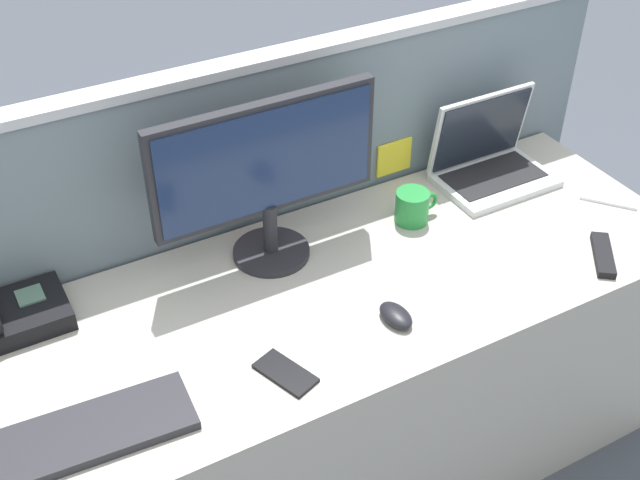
{
  "coord_description": "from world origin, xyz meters",
  "views": [
    {
      "loc": [
        -0.75,
        -1.3,
        2.01
      ],
      "look_at": [
        0.0,
        0.05,
        0.82
      ],
      "focal_mm": 45.81,
      "sensor_mm": 36.0,
      "label": 1
    }
  ],
  "objects_px": {
    "laptop": "(488,157)",
    "desk_phone": "(20,313)",
    "coffee_mug": "(413,207)",
    "tv_remote": "(603,255)",
    "keyboard_main": "(84,435)",
    "desktop_monitor": "(266,169)",
    "cell_phone_black_slab": "(285,373)",
    "cell_phone_white_slab": "(609,198)",
    "computer_mouse_left_hand": "(396,315)"
  },
  "relations": [
    {
      "from": "tv_remote",
      "to": "laptop",
      "type": "bearing_deg",
      "value": 130.42
    },
    {
      "from": "cell_phone_black_slab",
      "to": "computer_mouse_left_hand",
      "type": "bearing_deg",
      "value": -14.62
    },
    {
      "from": "keyboard_main",
      "to": "cell_phone_white_slab",
      "type": "distance_m",
      "value": 1.53
    },
    {
      "from": "desktop_monitor",
      "to": "computer_mouse_left_hand",
      "type": "relative_size",
      "value": 5.81
    },
    {
      "from": "computer_mouse_left_hand",
      "to": "cell_phone_white_slab",
      "type": "relative_size",
      "value": 0.65
    },
    {
      "from": "laptop",
      "to": "coffee_mug",
      "type": "relative_size",
      "value": 2.51
    },
    {
      "from": "computer_mouse_left_hand",
      "to": "cell_phone_black_slab",
      "type": "distance_m",
      "value": 0.3
    },
    {
      "from": "laptop",
      "to": "tv_remote",
      "type": "distance_m",
      "value": 0.45
    },
    {
      "from": "keyboard_main",
      "to": "tv_remote",
      "type": "height_order",
      "value": "keyboard_main"
    },
    {
      "from": "cell_phone_white_slab",
      "to": "desk_phone",
      "type": "bearing_deg",
      "value": 130.18
    },
    {
      "from": "laptop",
      "to": "desk_phone",
      "type": "height_order",
      "value": "laptop"
    },
    {
      "from": "coffee_mug",
      "to": "keyboard_main",
      "type": "bearing_deg",
      "value": -163.08
    },
    {
      "from": "laptop",
      "to": "cell_phone_black_slab",
      "type": "height_order",
      "value": "laptop"
    },
    {
      "from": "desktop_monitor",
      "to": "desk_phone",
      "type": "relative_size",
      "value": 2.9
    },
    {
      "from": "cell_phone_white_slab",
      "to": "tv_remote",
      "type": "distance_m",
      "value": 0.28
    },
    {
      "from": "desktop_monitor",
      "to": "keyboard_main",
      "type": "bearing_deg",
      "value": -148.59
    },
    {
      "from": "desktop_monitor",
      "to": "laptop",
      "type": "relative_size",
      "value": 1.8
    },
    {
      "from": "desk_phone",
      "to": "cell_phone_black_slab",
      "type": "bearing_deg",
      "value": -43.88
    },
    {
      "from": "desk_phone",
      "to": "tv_remote",
      "type": "distance_m",
      "value": 1.44
    },
    {
      "from": "desktop_monitor",
      "to": "cell_phone_black_slab",
      "type": "relative_size",
      "value": 4.15
    },
    {
      "from": "desk_phone",
      "to": "coffee_mug",
      "type": "relative_size",
      "value": 1.55
    },
    {
      "from": "keyboard_main",
      "to": "coffee_mug",
      "type": "height_order",
      "value": "coffee_mug"
    },
    {
      "from": "desktop_monitor",
      "to": "cell_phone_white_slab",
      "type": "relative_size",
      "value": 3.76
    },
    {
      "from": "desktop_monitor",
      "to": "tv_remote",
      "type": "relative_size",
      "value": 3.42
    },
    {
      "from": "cell_phone_black_slab",
      "to": "coffee_mug",
      "type": "bearing_deg",
      "value": 11.41
    },
    {
      "from": "computer_mouse_left_hand",
      "to": "keyboard_main",
      "type": "bearing_deg",
      "value": 175.42
    },
    {
      "from": "laptop",
      "to": "desk_phone",
      "type": "xyz_separation_m",
      "value": [
        -1.33,
        0.03,
        -0.04
      ]
    },
    {
      "from": "cell_phone_white_slab",
      "to": "coffee_mug",
      "type": "height_order",
      "value": "coffee_mug"
    },
    {
      "from": "laptop",
      "to": "desk_phone",
      "type": "relative_size",
      "value": 1.62
    },
    {
      "from": "laptop",
      "to": "keyboard_main",
      "type": "bearing_deg",
      "value": -163.86
    },
    {
      "from": "keyboard_main",
      "to": "tv_remote",
      "type": "distance_m",
      "value": 1.32
    },
    {
      "from": "desktop_monitor",
      "to": "cell_phone_black_slab",
      "type": "height_order",
      "value": "desktop_monitor"
    },
    {
      "from": "coffee_mug",
      "to": "desktop_monitor",
      "type": "bearing_deg",
      "value": 171.65
    },
    {
      "from": "cell_phone_black_slab",
      "to": "desk_phone",
      "type": "bearing_deg",
      "value": 116.14
    },
    {
      "from": "desktop_monitor",
      "to": "cell_phone_black_slab",
      "type": "distance_m",
      "value": 0.5
    },
    {
      "from": "laptop",
      "to": "cell_phone_black_slab",
      "type": "bearing_deg",
      "value": -154.44
    },
    {
      "from": "coffee_mug",
      "to": "cell_phone_white_slab",
      "type": "bearing_deg",
      "value": -18.79
    },
    {
      "from": "laptop",
      "to": "keyboard_main",
      "type": "height_order",
      "value": "laptop"
    },
    {
      "from": "laptop",
      "to": "keyboard_main",
      "type": "xyz_separation_m",
      "value": [
        -1.3,
        -0.38,
        -0.05
      ]
    },
    {
      "from": "cell_phone_black_slab",
      "to": "tv_remote",
      "type": "xyz_separation_m",
      "value": [
        0.89,
        -0.03,
        0.01
      ]
    },
    {
      "from": "desk_phone",
      "to": "cell_phone_black_slab",
      "type": "height_order",
      "value": "desk_phone"
    },
    {
      "from": "tv_remote",
      "to": "coffee_mug",
      "type": "distance_m",
      "value": 0.5
    },
    {
      "from": "computer_mouse_left_hand",
      "to": "cell_phone_white_slab",
      "type": "distance_m",
      "value": 0.81
    },
    {
      "from": "desk_phone",
      "to": "coffee_mug",
      "type": "xyz_separation_m",
      "value": [
        1.02,
        -0.1,
        0.02
      ]
    },
    {
      "from": "laptop",
      "to": "tv_remote",
      "type": "height_order",
      "value": "laptop"
    },
    {
      "from": "desk_phone",
      "to": "cell_phone_white_slab",
      "type": "relative_size",
      "value": 1.29
    },
    {
      "from": "desk_phone",
      "to": "coffee_mug",
      "type": "height_order",
      "value": "coffee_mug"
    },
    {
      "from": "keyboard_main",
      "to": "computer_mouse_left_hand",
      "type": "height_order",
      "value": "computer_mouse_left_hand"
    },
    {
      "from": "cell_phone_white_slab",
      "to": "coffee_mug",
      "type": "bearing_deg",
      "value": 121.85
    },
    {
      "from": "laptop",
      "to": "cell_phone_white_slab",
      "type": "height_order",
      "value": "laptop"
    }
  ]
}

